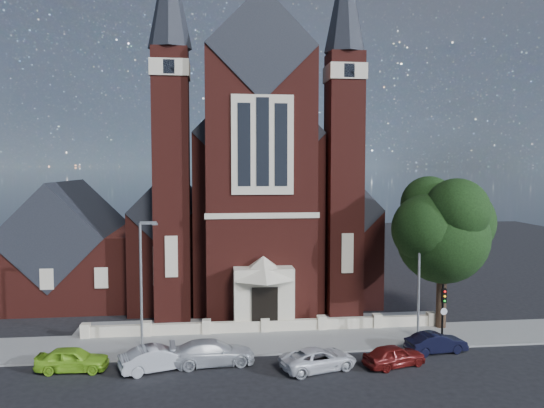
{
  "coord_description": "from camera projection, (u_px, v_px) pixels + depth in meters",
  "views": [
    {
      "loc": [
        -3.64,
        -29.23,
        11.47
      ],
      "look_at": [
        1.14,
        12.0,
        8.54
      ],
      "focal_mm": 35.0,
      "sensor_mm": 36.0,
      "label": 1
    }
  ],
  "objects": [
    {
      "name": "car_white_suv",
      "position": [
        319.0,
        359.0,
        29.94
      ],
      "size": [
        4.82,
        3.22,
        1.23
      ],
      "primitive_type": "imported",
      "rotation": [
        0.0,
        0.0,
        1.86
      ],
      "color": "silver",
      "rests_on": "ground"
    },
    {
      "name": "forecourt_paving",
      "position": [
        262.0,
        324.0,
        38.61
      ],
      "size": [
        26.0,
        3.0,
        0.14
      ],
      "primitive_type": "cube",
      "color": "gray",
      "rests_on": "ground"
    },
    {
      "name": "church",
      "position": [
        248.0,
        200.0,
        52.35
      ],
      "size": [
        20.01,
        34.9,
        29.2
      ],
      "color": "#501B15",
      "rests_on": "ground"
    },
    {
      "name": "street_lamp_right",
      "position": [
        420.0,
        271.0,
        34.99
      ],
      "size": [
        1.16,
        0.22,
        8.09
      ],
      "color": "gray",
      "rests_on": "ground"
    },
    {
      "name": "parish_hall",
      "position": [
        68.0,
        253.0,
        45.91
      ],
      "size": [
        12.0,
        12.2,
        10.24
      ],
      "color": "#501B15",
      "rests_on": "ground"
    },
    {
      "name": "car_lime_van",
      "position": [
        72.0,
        359.0,
        29.72
      ],
      "size": [
        4.06,
        1.83,
        1.35
      ],
      "primitive_type": "imported",
      "rotation": [
        0.0,
        0.0,
        1.51
      ],
      "color": "#8DCC28",
      "rests_on": "ground"
    },
    {
      "name": "car_dark_red",
      "position": [
        394.0,
        356.0,
        30.43
      ],
      "size": [
        3.99,
        2.52,
        1.26
      ],
      "primitive_type": "imported",
      "rotation": [
        0.0,
        0.0,
        1.87
      ],
      "color": "#601210",
      "rests_on": "ground"
    },
    {
      "name": "car_silver_a",
      "position": [
        158.0,
        358.0,
        29.8
      ],
      "size": [
        4.49,
        2.77,
        1.4
      ],
      "primitive_type": "imported",
      "rotation": [
        0.0,
        0.0,
        1.9
      ],
      "color": "#A5A8AD",
      "rests_on": "ground"
    },
    {
      "name": "forecourt_wall",
      "position": [
        265.0,
        333.0,
        36.63
      ],
      "size": [
        24.0,
        0.4,
        0.9
      ],
      "primitive_type": "cube",
      "color": "beige",
      "rests_on": "ground"
    },
    {
      "name": "street_lamp_left",
      "position": [
        142.0,
        277.0,
        32.92
      ],
      "size": [
        1.16,
        0.22,
        8.09
      ],
      "color": "gray",
      "rests_on": "ground"
    },
    {
      "name": "pavement_strip",
      "position": [
        268.0,
        342.0,
        34.65
      ],
      "size": [
        60.0,
        5.0,
        0.12
      ],
      "primitive_type": "cube",
      "color": "gray",
      "rests_on": "ground"
    },
    {
      "name": "ground",
      "position": [
        255.0,
        302.0,
        45.06
      ],
      "size": [
        120.0,
        120.0,
        0.0
      ],
      "primitive_type": "plane",
      "color": "black",
      "rests_on": "ground"
    },
    {
      "name": "car_silver_b",
      "position": [
        212.0,
        352.0,
        30.71
      ],
      "size": [
        5.06,
        2.42,
        1.42
      ],
      "primitive_type": "imported",
      "rotation": [
        0.0,
        0.0,
        1.66
      ],
      "color": "#B4B8BD",
      "rests_on": "ground"
    },
    {
      "name": "car_navy",
      "position": [
        436.0,
        343.0,
        32.67
      ],
      "size": [
        3.93,
        1.86,
        1.24
      ],
      "primitive_type": "imported",
      "rotation": [
        0.0,
        0.0,
        1.72
      ],
      "color": "black",
      "rests_on": "ground"
    },
    {
      "name": "street_tree",
      "position": [
        446.0,
        232.0,
        36.8
      ],
      "size": [
        6.4,
        6.6,
        10.7
      ],
      "color": "black",
      "rests_on": "ground"
    },
    {
      "name": "traffic_signal",
      "position": [
        443.0,
        307.0,
        33.68
      ],
      "size": [
        0.28,
        0.42,
        4.0
      ],
      "color": "black",
      "rests_on": "ground"
    }
  ]
}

